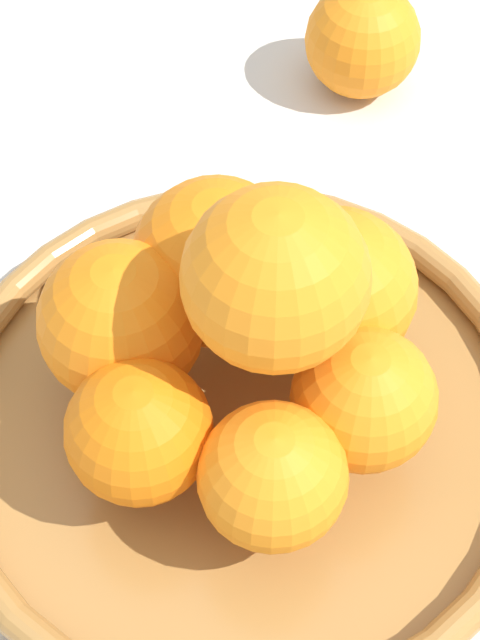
% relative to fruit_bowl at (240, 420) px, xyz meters
% --- Properties ---
extents(ground_plane, '(4.00, 4.00, 0.00)m').
position_rel_fruit_bowl_xyz_m(ground_plane, '(0.00, 0.00, -0.02)').
color(ground_plane, beige).
extents(fruit_bowl, '(0.30, 0.30, 0.03)m').
position_rel_fruit_bowl_xyz_m(fruit_bowl, '(0.00, 0.00, 0.00)').
color(fruit_bowl, '#A57238').
rests_on(fruit_bowl, ground_plane).
extents(orange_pile, '(0.18, 0.18, 0.14)m').
position_rel_fruit_bowl_xyz_m(orange_pile, '(-0.01, -0.00, 0.07)').
color(orange_pile, orange).
rests_on(orange_pile, fruit_bowl).
extents(stray_orange, '(0.07, 0.07, 0.07)m').
position_rel_fruit_bowl_xyz_m(stray_orange, '(-0.26, -0.07, 0.02)').
color(stray_orange, orange).
rests_on(stray_orange, ground_plane).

